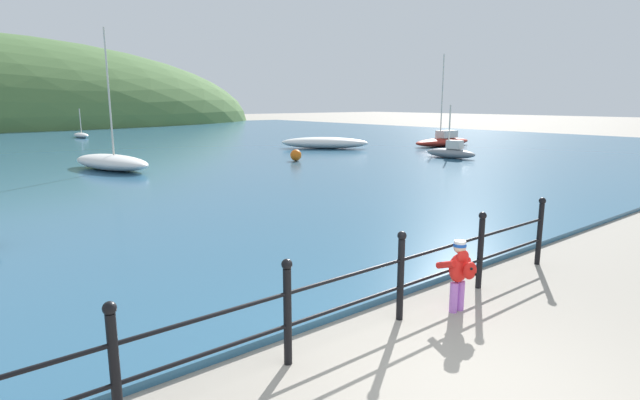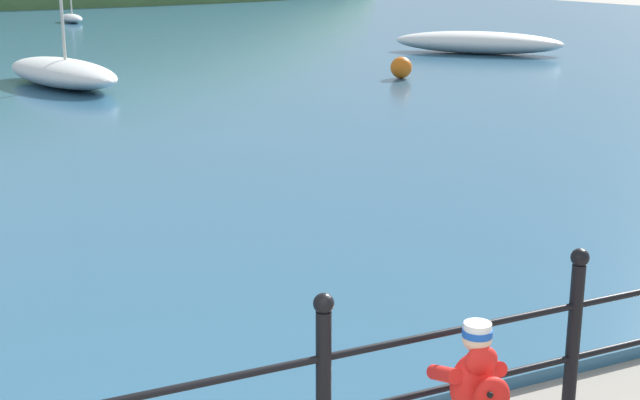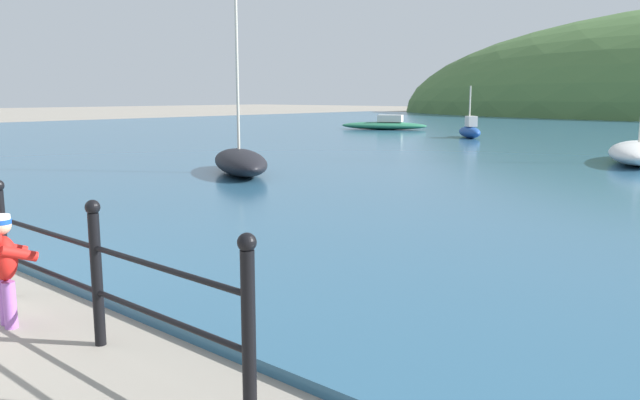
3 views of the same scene
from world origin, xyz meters
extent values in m
sphere|color=black|center=(0.78, 1.50, 1.15)|extent=(0.12, 0.12, 0.12)
cylinder|color=black|center=(2.59, 1.50, 0.55)|extent=(0.09, 0.09, 1.10)
sphere|color=black|center=(2.59, 1.50, 1.15)|extent=(0.12, 0.12, 0.12)
cylinder|color=black|center=(-0.13, 1.50, 0.82)|extent=(9.06, 0.04, 0.04)
ellipsoid|color=red|center=(1.59, 1.18, 0.62)|extent=(0.32, 0.25, 0.40)
ellipsoid|color=red|center=(1.59, 1.12, 0.80)|extent=(0.21, 0.14, 0.18)
cylinder|color=red|center=(1.45, 1.29, 0.67)|extent=(0.13, 0.32, 0.19)
cylinder|color=red|center=(1.74, 1.26, 0.67)|extent=(0.13, 0.32, 0.19)
sphere|color=beige|center=(1.59, 1.18, 0.92)|extent=(0.17, 0.17, 0.17)
cylinder|color=#194CB2|center=(1.59, 1.18, 0.94)|extent=(0.17, 0.17, 0.04)
cylinder|color=silver|center=(1.59, 1.18, 0.98)|extent=(0.16, 0.16, 0.04)
ellipsoid|color=red|center=(1.57, 0.99, 0.64)|extent=(0.23, 0.15, 0.24)
sphere|color=black|center=(1.51, 0.93, 0.70)|extent=(0.04, 0.04, 0.04)
ellipsoid|color=silver|center=(15.05, 20.26, 0.43)|extent=(4.75, 4.84, 0.67)
ellipsoid|color=silver|center=(6.19, 38.98, 0.29)|extent=(0.95, 2.35, 0.39)
ellipsoid|color=silver|center=(2.24, 18.44, 0.41)|extent=(2.66, 4.74, 0.63)
sphere|color=orange|center=(9.97, 16.25, 0.37)|extent=(0.53, 0.53, 0.53)
camera|label=1|loc=(-3.95, -2.63, 2.84)|focal=28.00mm
camera|label=2|loc=(-1.21, -2.64, 3.00)|focal=50.00mm
camera|label=3|loc=(7.15, -0.95, 2.02)|focal=35.00mm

